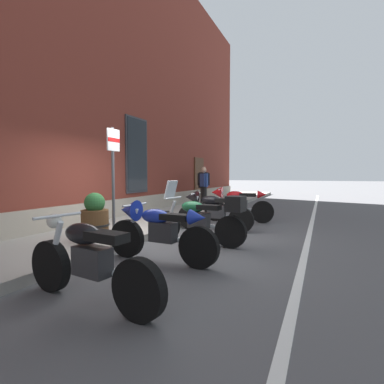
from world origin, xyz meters
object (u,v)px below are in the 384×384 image
(pedestrian_dark_jacket, at_px, (204,183))
(motorcycle_black_naked, at_px, (88,261))
(motorcycle_green_touring, at_px, (202,218))
(parking_sign, at_px, (113,166))
(motorcycle_blue_sport, at_px, (157,229))
(motorcycle_black_sport, at_px, (212,209))
(barrel_planter, at_px, (95,219))
(pedestrian_blue_top, at_px, (204,184))
(motorcycle_red_sport, at_px, (236,203))

(pedestrian_dark_jacket, bearing_deg, motorcycle_black_naked, -165.57)
(motorcycle_black_naked, distance_m, motorcycle_green_touring, 3.15)
(parking_sign, bearing_deg, motorcycle_green_touring, -63.95)
(pedestrian_dark_jacket, height_order, parking_sign, parking_sign)
(parking_sign, bearing_deg, motorcycle_blue_sport, -115.02)
(motorcycle_black_naked, height_order, parking_sign, parking_sign)
(motorcycle_black_sport, xyz_separation_m, barrel_planter, (-2.63, 1.50, 0.01))
(motorcycle_black_naked, relative_size, motorcycle_green_touring, 0.96)
(motorcycle_blue_sport, height_order, pedestrian_blue_top, pedestrian_blue_top)
(pedestrian_blue_top, distance_m, pedestrian_dark_jacket, 0.81)
(motorcycle_green_touring, bearing_deg, motorcycle_red_sport, 2.60)
(motorcycle_blue_sport, relative_size, pedestrian_blue_top, 1.31)
(motorcycle_red_sport, xyz_separation_m, pedestrian_blue_top, (2.96, 2.23, 0.46))
(pedestrian_blue_top, height_order, parking_sign, parking_sign)
(motorcycle_blue_sport, height_order, motorcycle_black_sport, motorcycle_black_sport)
(motorcycle_green_touring, bearing_deg, parking_sign, 116.05)
(pedestrian_dark_jacket, xyz_separation_m, parking_sign, (-7.67, -1.06, 0.53))
(motorcycle_red_sport, xyz_separation_m, pedestrian_dark_jacket, (3.72, 2.53, 0.50))
(motorcycle_black_sport, bearing_deg, parking_sign, 150.85)
(parking_sign, bearing_deg, motorcycle_black_naked, -147.15)
(motorcycle_red_sport, height_order, parking_sign, parking_sign)
(motorcycle_red_sport, xyz_separation_m, parking_sign, (-3.95, 1.47, 1.03))
(pedestrian_blue_top, relative_size, parking_sign, 0.71)
(motorcycle_black_naked, xyz_separation_m, motorcycle_blue_sport, (1.70, 0.13, 0.07))
(parking_sign, bearing_deg, pedestrian_dark_jacket, 7.87)
(motorcycle_black_naked, bearing_deg, motorcycle_black_sport, 2.88)
(pedestrian_dark_jacket, bearing_deg, motorcycle_black_sport, -156.38)
(parking_sign, distance_m, barrel_planter, 1.11)
(motorcycle_black_naked, bearing_deg, pedestrian_blue_top, 13.79)
(motorcycle_red_sport, bearing_deg, pedestrian_dark_jacket, 34.27)
(motorcycle_black_naked, height_order, motorcycle_black_sport, motorcycle_black_sport)
(motorcycle_black_sport, height_order, pedestrian_blue_top, pedestrian_blue_top)
(motorcycle_blue_sport, bearing_deg, pedestrian_blue_top, 15.85)
(motorcycle_black_sport, relative_size, pedestrian_blue_top, 1.28)
(motorcycle_black_sport, relative_size, parking_sign, 0.91)
(motorcycle_red_sport, xyz_separation_m, barrel_planter, (-4.27, 1.68, -0.01))
(motorcycle_blue_sport, bearing_deg, pedestrian_dark_jacket, 16.43)
(motorcycle_black_naked, bearing_deg, barrel_planter, 40.40)
(motorcycle_black_naked, height_order, pedestrian_blue_top, pedestrian_blue_top)
(motorcycle_blue_sport, xyz_separation_m, pedestrian_dark_jacket, (8.32, 2.45, 0.53))
(motorcycle_blue_sport, bearing_deg, motorcycle_red_sport, -0.97)
(pedestrian_dark_jacket, distance_m, parking_sign, 7.76)
(parking_sign, bearing_deg, motorcycle_black_sport, -29.15)
(pedestrian_blue_top, distance_m, parking_sign, 6.98)
(motorcycle_blue_sport, bearing_deg, parking_sign, 64.98)
(pedestrian_dark_jacket, xyz_separation_m, barrel_planter, (-7.99, -0.85, -0.51))
(motorcycle_green_touring, distance_m, barrel_planter, 2.14)
(pedestrian_blue_top, xyz_separation_m, pedestrian_dark_jacket, (0.75, 0.31, 0.05))
(motorcycle_black_naked, relative_size, motorcycle_red_sport, 0.98)
(motorcycle_green_touring, bearing_deg, pedestrian_blue_top, 21.16)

